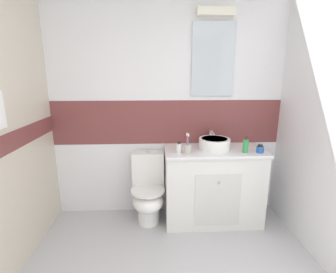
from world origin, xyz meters
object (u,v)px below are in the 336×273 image
at_px(soap_dispenser, 246,146).
at_px(toothbrush_cup, 188,148).
at_px(sink_basin, 214,143).
at_px(toilet, 148,191).
at_px(lotion_bottle_short, 179,148).
at_px(hair_gel_jar, 260,149).

bearing_deg(soap_dispenser, toothbrush_cup, -179.17).
distance_m(sink_basin, toothbrush_cup, 0.34).
relative_size(toilet, toothbrush_cup, 3.62).
distance_m(sink_basin, toilet, 0.91).
xyz_separation_m(toothbrush_cup, lotion_bottle_short, (-0.08, 0.03, -0.00)).
bearing_deg(hair_gel_jar, toilet, 172.30).
bearing_deg(toilet, lotion_bottle_short, -20.49).
bearing_deg(soap_dispenser, sink_basin, 153.99).
bearing_deg(toilet, hair_gel_jar, -7.70).
height_order(soap_dispenser, hair_gel_jar, soap_dispenser).
xyz_separation_m(sink_basin, hair_gel_jar, (0.44, -0.15, -0.02)).
height_order(sink_basin, hair_gel_jar, sink_basin).
relative_size(toothbrush_cup, hair_gel_jar, 2.58).
relative_size(hair_gel_jar, lotion_bottle_short, 0.72).
relative_size(toilet, soap_dispenser, 4.48).
xyz_separation_m(sink_basin, soap_dispenser, (0.29, -0.14, 0.01)).
bearing_deg(hair_gel_jar, lotion_bottle_short, 177.68).
bearing_deg(sink_basin, hair_gel_jar, -18.88).
bearing_deg(hair_gel_jar, toothbrush_cup, 179.96).
relative_size(sink_basin, toothbrush_cup, 1.73).
bearing_deg(soap_dispenser, lotion_bottle_short, 177.94).
xyz_separation_m(sink_basin, lotion_bottle_short, (-0.39, -0.12, -0.01)).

